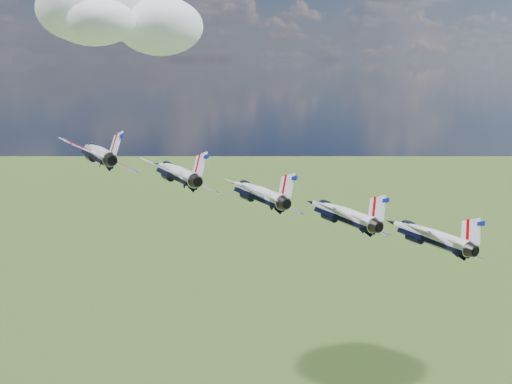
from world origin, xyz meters
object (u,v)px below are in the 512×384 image
jet_0 (97,152)px  jet_3 (340,213)px  jet_4 (427,235)px  jet_1 (175,172)px  jet_2 (256,192)px

jet_0 → jet_3: (26.11, -24.07, -7.52)m
jet_0 → jet_4: 48.41m
jet_0 → jet_1: bearing=-39.6°
jet_4 → jet_3: bearing=140.4°
jet_1 → jet_3: bearing=-39.6°
jet_3 → jet_2: bearing=140.4°
jet_3 → jet_4: (8.70, -8.02, -2.51)m
jet_0 → jet_4: size_ratio=1.00×
jet_0 → jet_1: jet_0 is taller
jet_1 → jet_2: 12.10m
jet_0 → jet_3: 36.30m
jet_0 → jet_3: size_ratio=1.00×
jet_2 → jet_4: bearing=-39.6°
jet_3 → jet_4: 12.10m
jet_4 → jet_0: bearing=140.4°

